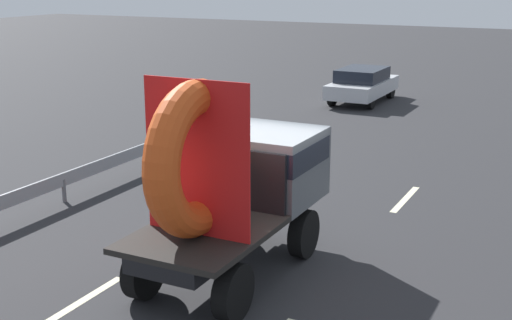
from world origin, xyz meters
name	(u,v)px	position (x,y,z in m)	size (l,w,h in m)	color
ground_plane	(255,255)	(0.00, 0.00, 0.00)	(120.00, 120.00, 0.00)	#28282B
flatbed_truck	(238,177)	(-0.01, -0.65, 1.75)	(2.02, 4.61, 3.69)	black
distant_sedan	(362,84)	(-3.39, 16.56, 0.77)	(1.88, 4.38, 1.43)	black
guardrail	(114,161)	(-5.51, 2.72, 0.53)	(0.10, 15.28, 0.71)	gray
lane_dash_left_near	(79,303)	(-1.70, -3.08, 0.00)	(2.16, 0.16, 0.01)	beige
lane_dash_left_far	(284,177)	(-1.70, 5.05, 0.00)	(2.82, 0.16, 0.01)	beige
lane_dash_right_far	(405,199)	(1.68, 4.66, 0.00)	(2.14, 0.16, 0.01)	beige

